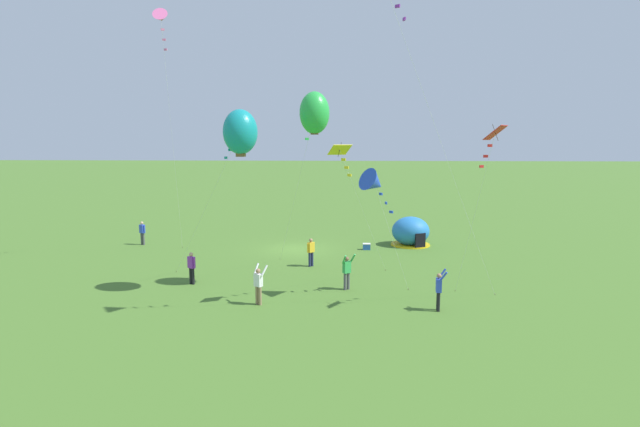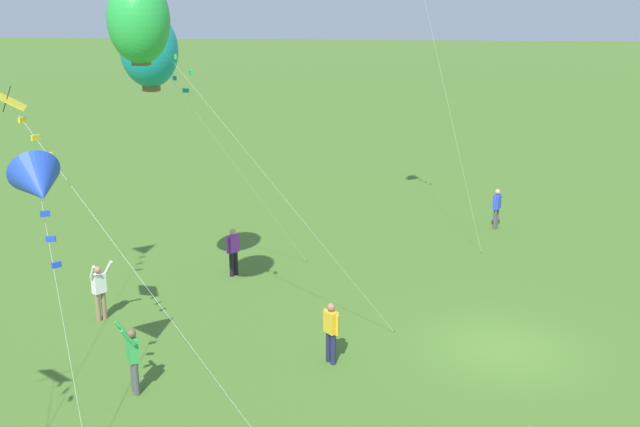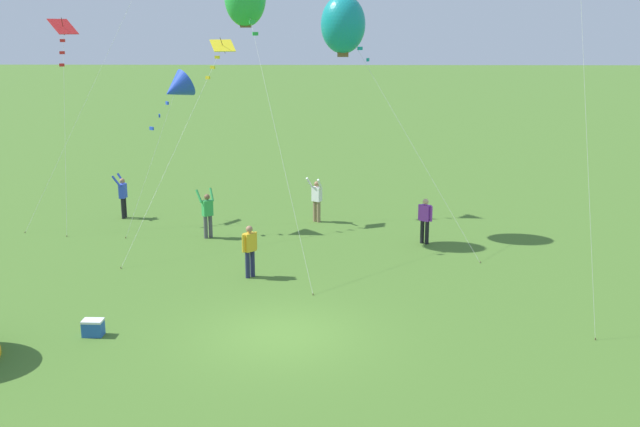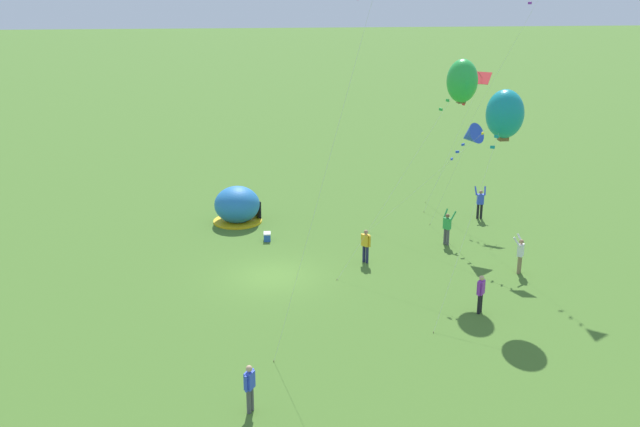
{
  "view_description": "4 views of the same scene",
  "coord_description": "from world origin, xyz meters",
  "px_view_note": "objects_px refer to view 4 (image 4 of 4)",
  "views": [
    {
      "loc": [
        -3.33,
        34.06,
        7.6
      ],
      "look_at": [
        -1.83,
        3.11,
        3.02
      ],
      "focal_mm": 28.0,
      "sensor_mm": 36.0,
      "label": 1
    },
    {
      "loc": [
        -19.4,
        2.9,
        9.47
      ],
      "look_at": [
        2.2,
        5.38,
        3.11
      ],
      "focal_mm": 42.0,
      "sensor_mm": 36.0,
      "label": 2
    },
    {
      "loc": [
        1.41,
        -18.29,
        7.83
      ],
      "look_at": [
        0.91,
        4.05,
        2.29
      ],
      "focal_mm": 42.0,
      "sensor_mm": 36.0,
      "label": 3
    },
    {
      "loc": [
        33.02,
        -0.57,
        14.11
      ],
      "look_at": [
        1.84,
        2.12,
        3.71
      ],
      "focal_mm": 42.0,
      "sensor_mm": 36.0,
      "label": 4
    }
  ],
  "objects_px": {
    "person_strolling": "(520,254)",
    "kite_yellow": "(502,116)",
    "popup_tent": "(237,205)",
    "person_watching_sky": "(481,292)",
    "kite_red": "(479,83)",
    "person_near_tent": "(447,227)",
    "kite_blue": "(470,136)",
    "cooler_box": "(267,237)",
    "person_flying_kite": "(480,202)",
    "kite_teal": "(505,114)",
    "person_far_back": "(250,386)",
    "kite_green": "(462,81)",
    "person_center_field": "(366,244)"
  },
  "relations": [
    {
      "from": "person_strolling",
      "to": "kite_yellow",
      "type": "height_order",
      "value": "kite_yellow"
    },
    {
      "from": "popup_tent",
      "to": "person_watching_sky",
      "type": "xyz_separation_m",
      "value": [
        12.91,
        10.51,
        -0.03
      ]
    },
    {
      "from": "kite_red",
      "to": "kite_yellow",
      "type": "distance_m",
      "value": 6.47
    },
    {
      "from": "person_near_tent",
      "to": "kite_yellow",
      "type": "xyz_separation_m",
      "value": [
        0.28,
        2.44,
        5.91
      ]
    },
    {
      "from": "person_near_tent",
      "to": "kite_blue",
      "type": "relative_size",
      "value": 0.3
    },
    {
      "from": "cooler_box",
      "to": "kite_red",
      "type": "distance_m",
      "value": 15.33
    },
    {
      "from": "person_flying_kite",
      "to": "kite_yellow",
      "type": "relative_size",
      "value": 0.25
    },
    {
      "from": "person_flying_kite",
      "to": "person_near_tent",
      "type": "relative_size",
      "value": 1.0
    },
    {
      "from": "kite_red",
      "to": "kite_teal",
      "type": "relative_size",
      "value": 0.91
    },
    {
      "from": "person_far_back",
      "to": "kite_green",
      "type": "xyz_separation_m",
      "value": [
        -13.21,
        10.23,
        7.94
      ]
    },
    {
      "from": "person_watching_sky",
      "to": "person_far_back",
      "type": "height_order",
      "value": "same"
    },
    {
      "from": "person_flying_kite",
      "to": "person_far_back",
      "type": "height_order",
      "value": "person_flying_kite"
    },
    {
      "from": "person_near_tent",
      "to": "kite_red",
      "type": "distance_m",
      "value": 9.54
    },
    {
      "from": "popup_tent",
      "to": "person_near_tent",
      "type": "distance_m",
      "value": 12.07
    },
    {
      "from": "popup_tent",
      "to": "person_near_tent",
      "type": "xyz_separation_m",
      "value": [
        4.68,
        11.12,
        0.0
      ]
    },
    {
      "from": "person_near_tent",
      "to": "person_far_back",
      "type": "bearing_deg",
      "value": -34.85
    },
    {
      "from": "kite_blue",
      "to": "person_center_field",
      "type": "bearing_deg",
      "value": -60.18
    },
    {
      "from": "kite_blue",
      "to": "kite_red",
      "type": "relative_size",
      "value": 0.76
    },
    {
      "from": "person_far_back",
      "to": "person_flying_kite",
      "type": "bearing_deg",
      "value": 144.86
    },
    {
      "from": "person_far_back",
      "to": "person_strolling",
      "type": "distance_m",
      "value": 16.78
    },
    {
      "from": "person_flying_kite",
      "to": "kite_blue",
      "type": "bearing_deg",
      "value": -31.05
    },
    {
      "from": "person_center_field",
      "to": "person_far_back",
      "type": "height_order",
      "value": "same"
    },
    {
      "from": "person_watching_sky",
      "to": "kite_red",
      "type": "height_order",
      "value": "kite_red"
    },
    {
      "from": "person_watching_sky",
      "to": "person_center_field",
      "type": "bearing_deg",
      "value": -146.4
    },
    {
      "from": "person_far_back",
      "to": "kite_blue",
      "type": "xyz_separation_m",
      "value": [
        -16.12,
        11.63,
        4.62
      ]
    },
    {
      "from": "kite_blue",
      "to": "kite_green",
      "type": "bearing_deg",
      "value": -25.73
    },
    {
      "from": "kite_red",
      "to": "kite_yellow",
      "type": "relative_size",
      "value": 1.1
    },
    {
      "from": "person_watching_sky",
      "to": "person_strolling",
      "type": "distance_m",
      "value": 5.18
    },
    {
      "from": "cooler_box",
      "to": "kite_yellow",
      "type": "bearing_deg",
      "value": 81.85
    },
    {
      "from": "person_near_tent",
      "to": "kite_blue",
      "type": "distance_m",
      "value": 4.93
    },
    {
      "from": "kite_green",
      "to": "kite_blue",
      "type": "distance_m",
      "value": 4.62
    },
    {
      "from": "popup_tent",
      "to": "cooler_box",
      "type": "bearing_deg",
      "value": 26.79
    },
    {
      "from": "person_strolling",
      "to": "kite_blue",
      "type": "xyz_separation_m",
      "value": [
        -5.36,
        -1.25,
        4.59
      ]
    },
    {
      "from": "person_flying_kite",
      "to": "person_strolling",
      "type": "height_order",
      "value": "same"
    },
    {
      "from": "person_far_back",
      "to": "kite_yellow",
      "type": "relative_size",
      "value": 0.23
    },
    {
      "from": "popup_tent",
      "to": "kite_blue",
      "type": "xyz_separation_m",
      "value": [
        3.43,
        12.41,
        4.59
      ]
    },
    {
      "from": "cooler_box",
      "to": "person_far_back",
      "type": "height_order",
      "value": "person_far_back"
    },
    {
      "from": "popup_tent",
      "to": "kite_yellow",
      "type": "xyz_separation_m",
      "value": [
        4.96,
        13.57,
        5.91
      ]
    },
    {
      "from": "cooler_box",
      "to": "person_center_field",
      "type": "distance_m",
      "value": 6.06
    },
    {
      "from": "cooler_box",
      "to": "person_far_back",
      "type": "distance_m",
      "value": 16.33
    },
    {
      "from": "kite_blue",
      "to": "kite_yellow",
      "type": "height_order",
      "value": "kite_yellow"
    },
    {
      "from": "kite_red",
      "to": "popup_tent",
      "type": "bearing_deg",
      "value": -84.22
    },
    {
      "from": "person_watching_sky",
      "to": "popup_tent",
      "type": "bearing_deg",
      "value": -140.84
    },
    {
      "from": "kite_yellow",
      "to": "kite_teal",
      "type": "distance_m",
      "value": 5.21
    },
    {
      "from": "person_flying_kite",
      "to": "person_near_tent",
      "type": "bearing_deg",
      "value": -36.16
    },
    {
      "from": "cooler_box",
      "to": "person_strolling",
      "type": "height_order",
      "value": "person_strolling"
    },
    {
      "from": "cooler_box",
      "to": "person_near_tent",
      "type": "bearing_deg",
      "value": 81.42
    },
    {
      "from": "cooler_box",
      "to": "kite_green",
      "type": "distance_m",
      "value": 13.14
    },
    {
      "from": "kite_red",
      "to": "kite_yellow",
      "type": "xyz_separation_m",
      "value": [
        6.4,
        -0.64,
        -0.74
      ]
    },
    {
      "from": "kite_red",
      "to": "person_near_tent",
      "type": "bearing_deg",
      "value": -26.71
    }
  ]
}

